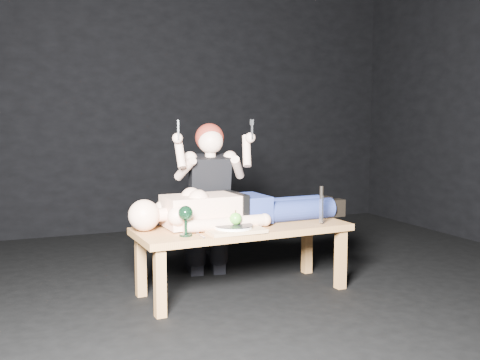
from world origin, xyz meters
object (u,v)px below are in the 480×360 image
(kneeling_woman, at_px, (208,198))
(table, at_px, (243,259))
(goblet, at_px, (186,221))
(serving_tray, at_px, (234,230))
(lying_man, at_px, (242,204))
(carving_knife, at_px, (321,205))

(kneeling_woman, bearing_deg, table, -71.79)
(table, bearing_deg, goblet, -163.02)
(serving_tray, bearing_deg, kneeling_woman, 86.40)
(lying_man, xyz_separation_m, carving_knife, (0.47, -0.24, 0.00))
(kneeling_woman, distance_m, carving_knife, 0.85)
(serving_tray, xyz_separation_m, carving_knife, (0.63, 0.00, 0.12))
(table, distance_m, lying_man, 0.37)
(kneeling_woman, distance_m, serving_tray, 0.63)
(table, distance_m, kneeling_woman, 0.59)
(lying_man, distance_m, serving_tray, 0.32)
(serving_tray, bearing_deg, carving_knife, 0.41)
(goblet, bearing_deg, carving_knife, 1.10)
(lying_man, height_order, serving_tray, lying_man)
(goblet, bearing_deg, table, 20.34)
(table, height_order, carving_knife, carving_knife)
(table, distance_m, goblet, 0.57)
(lying_man, distance_m, carving_knife, 0.53)
(kneeling_woman, xyz_separation_m, goblet, (-0.35, -0.63, -0.04))
(kneeling_woman, distance_m, goblet, 0.73)
(kneeling_woman, relative_size, carving_knife, 4.49)
(lying_man, bearing_deg, table, -113.35)
(table, xyz_separation_m, lying_man, (0.04, 0.10, 0.35))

